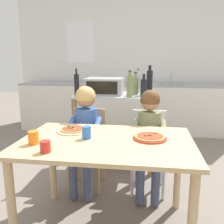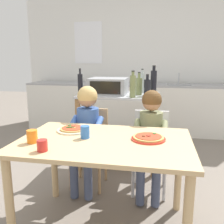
{
  "view_description": "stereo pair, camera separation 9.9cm",
  "coord_description": "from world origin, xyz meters",
  "px_view_note": "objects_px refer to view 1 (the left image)",
  "views": [
    {
      "loc": [
        0.29,
        -1.73,
        1.34
      ],
      "look_at": [
        0.0,
        0.3,
        0.89
      ],
      "focal_mm": 39.54,
      "sensor_mm": 36.0,
      "label": 1
    },
    {
      "loc": [
        0.39,
        -1.72,
        1.34
      ],
      "look_at": [
        0.0,
        0.3,
        0.89
      ],
      "focal_mm": 39.54,
      "sensor_mm": 36.0,
      "label": 2
    }
  ],
  "objects_px": {
    "kitchen_island_cart": "(115,118)",
    "dining_chair_right": "(149,145)",
    "dining_table": "(106,153)",
    "pizza_plate_red_rimmed": "(150,137)",
    "dining_chair_left": "(88,142)",
    "pizza_plate_cream": "(73,130)",
    "bottle_slim_sauce": "(138,83)",
    "child_in_olive_shirt": "(149,131)",
    "bottle_tall_green_wine": "(130,86)",
    "drinking_cup_red": "(45,147)",
    "bottle_clear_vinegar": "(149,82)",
    "bottle_dark_olive_oil": "(77,85)",
    "drinking_cup_orange": "(33,138)",
    "child_in_blue_striped_shirt": "(85,126)",
    "drinking_cup_blue": "(87,132)",
    "bottle_squat_spirits": "(135,86)",
    "bottle_brown_beer": "(144,87)",
    "toaster_oven": "(105,86)"
  },
  "relations": [
    {
      "from": "child_in_olive_shirt",
      "to": "drinking_cup_blue",
      "type": "height_order",
      "value": "child_in_olive_shirt"
    },
    {
      "from": "bottle_clear_vinegar",
      "to": "child_in_blue_striped_shirt",
      "type": "height_order",
      "value": "bottle_clear_vinegar"
    },
    {
      "from": "bottle_dark_olive_oil",
      "to": "child_in_olive_shirt",
      "type": "xyz_separation_m",
      "value": [
        0.85,
        -0.49,
        -0.38
      ]
    },
    {
      "from": "bottle_clear_vinegar",
      "to": "child_in_olive_shirt",
      "type": "xyz_separation_m",
      "value": [
        0.01,
        -0.75,
        -0.4
      ]
    },
    {
      "from": "child_in_blue_striped_shirt",
      "to": "drinking_cup_blue",
      "type": "bearing_deg",
      "value": -74.08
    },
    {
      "from": "kitchen_island_cart",
      "to": "dining_chair_right",
      "type": "height_order",
      "value": "kitchen_island_cart"
    },
    {
      "from": "kitchen_island_cart",
      "to": "dining_chair_right",
      "type": "bearing_deg",
      "value": -53.48
    },
    {
      "from": "bottle_slim_sauce",
      "to": "child_in_olive_shirt",
      "type": "xyz_separation_m",
      "value": [
        0.15,
        -0.85,
        -0.38
      ]
    },
    {
      "from": "pizza_plate_red_rimmed",
      "to": "bottle_dark_olive_oil",
      "type": "bearing_deg",
      "value": 130.84
    },
    {
      "from": "pizza_plate_cream",
      "to": "child_in_olive_shirt",
      "type": "bearing_deg",
      "value": 30.82
    },
    {
      "from": "dining_table",
      "to": "child_in_blue_striped_shirt",
      "type": "xyz_separation_m",
      "value": [
        -0.31,
        0.56,
        0.05
      ]
    },
    {
      "from": "drinking_cup_red",
      "to": "drinking_cup_blue",
      "type": "xyz_separation_m",
      "value": [
        0.2,
        0.31,
        0.01
      ]
    },
    {
      "from": "bottle_dark_olive_oil",
      "to": "drinking_cup_orange",
      "type": "distance_m",
      "value": 1.24
    },
    {
      "from": "kitchen_island_cart",
      "to": "bottle_brown_beer",
      "type": "xyz_separation_m",
      "value": [
        0.34,
        -0.1,
        0.41
      ]
    },
    {
      "from": "bottle_clear_vinegar",
      "to": "drinking_cup_blue",
      "type": "xyz_separation_m",
      "value": [
        -0.47,
        -1.3,
        -0.27
      ]
    },
    {
      "from": "dining_chair_left",
      "to": "toaster_oven",
      "type": "bearing_deg",
      "value": 82.09
    },
    {
      "from": "dining_chair_left",
      "to": "drinking_cup_red",
      "type": "bearing_deg",
      "value": -92.26
    },
    {
      "from": "dining_table",
      "to": "child_in_olive_shirt",
      "type": "distance_m",
      "value": 0.65
    },
    {
      "from": "kitchen_island_cart",
      "to": "pizza_plate_red_rimmed",
      "type": "relative_size",
      "value": 3.77
    },
    {
      "from": "bottle_squat_spirits",
      "to": "dining_table",
      "type": "xyz_separation_m",
      "value": [
        -0.15,
        -1.23,
        -0.38
      ]
    },
    {
      "from": "dining_chair_right",
      "to": "drinking_cup_red",
      "type": "distance_m",
      "value": 1.23
    },
    {
      "from": "drinking_cup_orange",
      "to": "dining_table",
      "type": "bearing_deg",
      "value": 17.98
    },
    {
      "from": "bottle_clear_vinegar",
      "to": "drinking_cup_blue",
      "type": "distance_m",
      "value": 1.41
    },
    {
      "from": "dining_table",
      "to": "pizza_plate_red_rimmed",
      "type": "relative_size",
      "value": 5.01
    },
    {
      "from": "dining_chair_right",
      "to": "child_in_olive_shirt",
      "type": "distance_m",
      "value": 0.22
    },
    {
      "from": "dining_chair_left",
      "to": "pizza_plate_cream",
      "type": "relative_size",
      "value": 2.98
    },
    {
      "from": "bottle_clear_vinegar",
      "to": "dining_chair_left",
      "type": "xyz_separation_m",
      "value": [
        -0.63,
        -0.63,
        -0.59
      ]
    },
    {
      "from": "pizza_plate_cream",
      "to": "drinking_cup_red",
      "type": "distance_m",
      "value": 0.49
    },
    {
      "from": "child_in_olive_shirt",
      "to": "drinking_cup_blue",
      "type": "xyz_separation_m",
      "value": [
        -0.48,
        -0.55,
        0.13
      ]
    },
    {
      "from": "child_in_olive_shirt",
      "to": "bottle_brown_beer",
      "type": "bearing_deg",
      "value": 97.28
    },
    {
      "from": "dining_chair_right",
      "to": "drinking_cup_orange",
      "type": "distance_m",
      "value": 1.22
    },
    {
      "from": "bottle_brown_beer",
      "to": "pizza_plate_red_rimmed",
      "type": "distance_m",
      "value": 1.11
    },
    {
      "from": "dining_chair_right",
      "to": "drinking_cup_orange",
      "type": "bearing_deg",
      "value": -134.1
    },
    {
      "from": "bottle_brown_beer",
      "to": "drinking_cup_blue",
      "type": "relative_size",
      "value": 2.64
    },
    {
      "from": "bottle_clear_vinegar",
      "to": "child_in_olive_shirt",
      "type": "bearing_deg",
      "value": -89.47
    },
    {
      "from": "dining_chair_left",
      "to": "bottle_clear_vinegar",
      "type": "bearing_deg",
      "value": 45.09
    },
    {
      "from": "pizza_plate_cream",
      "to": "drinking_cup_orange",
      "type": "relative_size",
      "value": 2.88
    },
    {
      "from": "toaster_oven",
      "to": "bottle_brown_beer",
      "type": "relative_size",
      "value": 1.78
    },
    {
      "from": "kitchen_island_cart",
      "to": "drinking_cup_blue",
      "type": "xyz_separation_m",
      "value": [
        -0.06,
        -1.23,
        0.18
      ]
    },
    {
      "from": "bottle_tall_green_wine",
      "to": "drinking_cup_red",
      "type": "xyz_separation_m",
      "value": [
        -0.45,
        -1.32,
        -0.26
      ]
    },
    {
      "from": "bottle_slim_sauce",
      "to": "child_in_olive_shirt",
      "type": "distance_m",
      "value": 0.94
    },
    {
      "from": "dining_table",
      "to": "drinking_cup_orange",
      "type": "distance_m",
      "value": 0.54
    },
    {
      "from": "bottle_squat_spirits",
      "to": "pizza_plate_red_rimmed",
      "type": "distance_m",
      "value": 1.2
    },
    {
      "from": "child_in_blue_striped_shirt",
      "to": "dining_table",
      "type": "bearing_deg",
      "value": -61.17
    },
    {
      "from": "bottle_dark_olive_oil",
      "to": "dining_table",
      "type": "distance_m",
      "value": 1.24
    },
    {
      "from": "bottle_tall_green_wine",
      "to": "dining_table",
      "type": "bearing_deg",
      "value": -95.44
    },
    {
      "from": "bottle_clear_vinegar",
      "to": "pizza_plate_red_rimmed",
      "type": "height_order",
      "value": "bottle_clear_vinegar"
    },
    {
      "from": "bottle_tall_green_wine",
      "to": "drinking_cup_red",
      "type": "relative_size",
      "value": 3.87
    },
    {
      "from": "toaster_oven",
      "to": "child_in_olive_shirt",
      "type": "bearing_deg",
      "value": -51.61
    },
    {
      "from": "dining_chair_left",
      "to": "pizza_plate_red_rimmed",
      "type": "bearing_deg",
      "value": -43.95
    }
  ]
}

